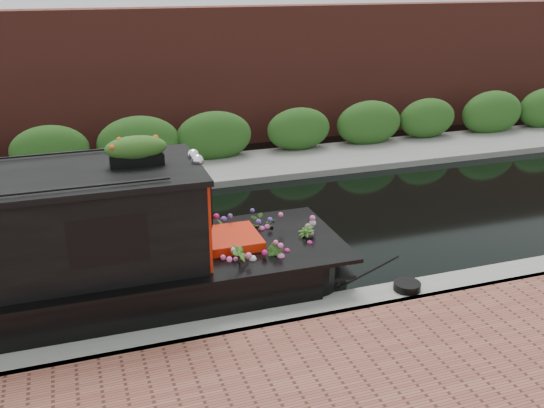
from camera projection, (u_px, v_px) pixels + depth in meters
name	position (u px, v px, depth m)	size (l,w,h in m)	color
ground	(176.00, 247.00, 11.59)	(80.00, 80.00, 0.00)	black
near_bank_coping	(218.00, 339.00, 8.67)	(40.00, 0.60, 0.50)	gray
far_bank_path	(146.00, 180.00, 15.30)	(40.00, 2.40, 0.34)	gray
far_hedge	(141.00, 170.00, 16.09)	(40.00, 1.10, 2.80)	#27541C
far_brick_wall	(132.00, 149.00, 17.95)	(40.00, 1.00, 8.00)	maroon
rope_fender	(333.00, 264.00, 10.49)	(0.38, 0.38, 0.38)	#846045
coiled_mooring_rope	(407.00, 286.00, 9.49)	(0.43, 0.43, 0.12)	black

